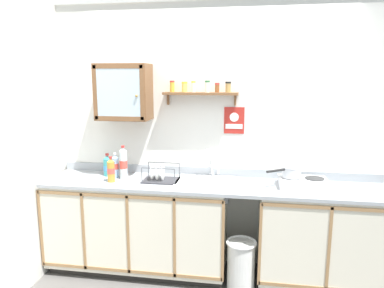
{
  "coord_description": "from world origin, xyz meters",
  "views": [
    {
      "loc": [
        0.34,
        -2.77,
        1.88
      ],
      "look_at": [
        -0.2,
        0.5,
        1.25
      ],
      "focal_mm": 33.72,
      "sensor_mm": 36.0,
      "label": 1
    }
  ],
  "objects_px": {
    "bottle_water_blue_2": "(115,166)",
    "trash_bin": "(241,264)",
    "sink": "(206,184)",
    "warning_sign": "(234,121)",
    "saucepan": "(291,171)",
    "bottle_juice_amber_1": "(111,170)",
    "dish_rack": "(160,177)",
    "hot_plate_stove": "(303,183)",
    "wall_cabinet": "(124,92)",
    "bottle_detergent_teal_3": "(108,166)",
    "bottle_water_clear_0": "(123,163)"
  },
  "relations": [
    {
      "from": "sink",
      "to": "bottle_detergent_teal_3",
      "type": "relative_size",
      "value": 2.41
    },
    {
      "from": "bottle_water_blue_2",
      "to": "wall_cabinet",
      "type": "distance_m",
      "value": 0.72
    },
    {
      "from": "bottle_water_clear_0",
      "to": "wall_cabinet",
      "type": "bearing_deg",
      "value": 97.59
    },
    {
      "from": "bottle_detergent_teal_3",
      "to": "bottle_water_clear_0",
      "type": "bearing_deg",
      "value": -22.59
    },
    {
      "from": "bottle_juice_amber_1",
      "to": "bottle_water_blue_2",
      "type": "relative_size",
      "value": 1.0
    },
    {
      "from": "bottle_water_blue_2",
      "to": "bottle_juice_amber_1",
      "type": "bearing_deg",
      "value": -83.79
    },
    {
      "from": "bottle_juice_amber_1",
      "to": "dish_rack",
      "type": "distance_m",
      "value": 0.46
    },
    {
      "from": "hot_plate_stove",
      "to": "saucepan",
      "type": "xyz_separation_m",
      "value": [
        -0.11,
        0.02,
        0.09
      ]
    },
    {
      "from": "bottle_water_clear_0",
      "to": "bottle_detergent_teal_3",
      "type": "height_order",
      "value": "bottle_water_clear_0"
    },
    {
      "from": "bottle_detergent_teal_3",
      "to": "warning_sign",
      "type": "xyz_separation_m",
      "value": [
        1.22,
        0.18,
        0.45
      ]
    },
    {
      "from": "bottle_juice_amber_1",
      "to": "trash_bin",
      "type": "bearing_deg",
      "value": -3.89
    },
    {
      "from": "hot_plate_stove",
      "to": "warning_sign",
      "type": "height_order",
      "value": "warning_sign"
    },
    {
      "from": "sink",
      "to": "hot_plate_stove",
      "type": "xyz_separation_m",
      "value": [
        0.87,
        -0.01,
        0.06
      ]
    },
    {
      "from": "sink",
      "to": "dish_rack",
      "type": "relative_size",
      "value": 1.62
    },
    {
      "from": "sink",
      "to": "trash_bin",
      "type": "relative_size",
      "value": 1.19
    },
    {
      "from": "bottle_water_clear_0",
      "to": "sink",
      "type": "bearing_deg",
      "value": 1.7
    },
    {
      "from": "hot_plate_stove",
      "to": "bottle_detergent_teal_3",
      "type": "distance_m",
      "value": 1.85
    },
    {
      "from": "sink",
      "to": "bottle_water_blue_2",
      "type": "height_order",
      "value": "sink"
    },
    {
      "from": "wall_cabinet",
      "to": "warning_sign",
      "type": "xyz_separation_m",
      "value": [
        1.04,
        0.14,
        -0.27
      ]
    },
    {
      "from": "saucepan",
      "to": "dish_rack",
      "type": "height_order",
      "value": "saucepan"
    },
    {
      "from": "wall_cabinet",
      "to": "hot_plate_stove",
      "type": "bearing_deg",
      "value": -3.5
    },
    {
      "from": "wall_cabinet",
      "to": "bottle_water_clear_0",
      "type": "bearing_deg",
      "value": -82.41
    },
    {
      "from": "dish_rack",
      "to": "bottle_detergent_teal_3",
      "type": "bearing_deg",
      "value": 170.39
    },
    {
      "from": "hot_plate_stove",
      "to": "bottle_water_clear_0",
      "type": "relative_size",
      "value": 1.3
    },
    {
      "from": "bottle_detergent_teal_3",
      "to": "warning_sign",
      "type": "relative_size",
      "value": 0.88
    },
    {
      "from": "sink",
      "to": "warning_sign",
      "type": "distance_m",
      "value": 0.66
    },
    {
      "from": "sink",
      "to": "bottle_water_blue_2",
      "type": "relative_size",
      "value": 2.21
    },
    {
      "from": "bottle_water_blue_2",
      "to": "trash_bin",
      "type": "height_order",
      "value": "bottle_water_blue_2"
    },
    {
      "from": "bottle_water_clear_0",
      "to": "dish_rack",
      "type": "height_order",
      "value": "bottle_water_clear_0"
    },
    {
      "from": "warning_sign",
      "to": "saucepan",
      "type": "bearing_deg",
      "value": -22.96
    },
    {
      "from": "bottle_water_clear_0",
      "to": "bottle_detergent_teal_3",
      "type": "xyz_separation_m",
      "value": [
        -0.19,
        0.08,
        -0.05
      ]
    },
    {
      "from": "bottle_juice_amber_1",
      "to": "dish_rack",
      "type": "height_order",
      "value": "bottle_juice_amber_1"
    },
    {
      "from": "bottle_juice_amber_1",
      "to": "trash_bin",
      "type": "relative_size",
      "value": 0.54
    },
    {
      "from": "bottle_water_clear_0",
      "to": "wall_cabinet",
      "type": "distance_m",
      "value": 0.68
    },
    {
      "from": "bottle_water_clear_0",
      "to": "bottle_water_blue_2",
      "type": "distance_m",
      "value": 0.11
    },
    {
      "from": "saucepan",
      "to": "bottle_water_blue_2",
      "type": "distance_m",
      "value": 1.65
    },
    {
      "from": "saucepan",
      "to": "dish_rack",
      "type": "xyz_separation_m",
      "value": [
        -1.19,
        -0.05,
        -0.09
      ]
    },
    {
      "from": "bottle_detergent_teal_3",
      "to": "hot_plate_stove",
      "type": "bearing_deg",
      "value": -1.95
    },
    {
      "from": "sink",
      "to": "dish_rack",
      "type": "height_order",
      "value": "sink"
    },
    {
      "from": "bottle_detergent_teal_3",
      "to": "trash_bin",
      "type": "bearing_deg",
      "value": -11.82
    },
    {
      "from": "dish_rack",
      "to": "warning_sign",
      "type": "height_order",
      "value": "warning_sign"
    },
    {
      "from": "bottle_water_clear_0",
      "to": "bottle_water_blue_2",
      "type": "xyz_separation_m",
      "value": [
        -0.1,
        0.03,
        -0.04
      ]
    },
    {
      "from": "hot_plate_stove",
      "to": "sink",
      "type": "bearing_deg",
      "value": 179.6
    },
    {
      "from": "sink",
      "to": "warning_sign",
      "type": "bearing_deg",
      "value": 44.66
    },
    {
      "from": "bottle_water_clear_0",
      "to": "trash_bin",
      "type": "relative_size",
      "value": 0.72
    },
    {
      "from": "sink",
      "to": "bottle_detergent_teal_3",
      "type": "height_order",
      "value": "sink"
    },
    {
      "from": "hot_plate_stove",
      "to": "trash_bin",
      "type": "relative_size",
      "value": 0.93
    },
    {
      "from": "warning_sign",
      "to": "trash_bin",
      "type": "distance_m",
      "value": 1.31
    },
    {
      "from": "hot_plate_stove",
      "to": "trash_bin",
      "type": "height_order",
      "value": "hot_plate_stove"
    },
    {
      "from": "wall_cabinet",
      "to": "sink",
      "type": "bearing_deg",
      "value": -6.83
    }
  ]
}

